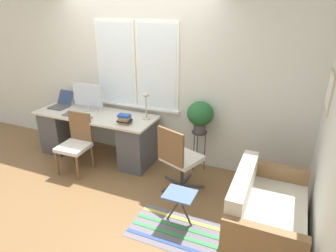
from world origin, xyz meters
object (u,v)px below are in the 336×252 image
(monitor, at_px, (88,96))
(office_chair_swivel, at_px, (179,157))
(plant_stand, at_px, (199,137))
(folding_stool, at_px, (180,197))
(book_stack, at_px, (125,119))
(laptop, at_px, (61,103))
(desk_chair_wooden, at_px, (76,142))
(keyboard, at_px, (75,116))
(mouse, at_px, (91,117))
(potted_plant, at_px, (200,115))
(desk_lamp, at_px, (146,102))
(couch_loveseat, at_px, (264,218))

(monitor, height_order, office_chair_swivel, monitor)
(plant_stand, relative_size, folding_stool, 1.51)
(book_stack, xyz_separation_m, office_chair_swivel, (0.93, -0.21, -0.32))
(laptop, bearing_deg, folding_stool, -22.67)
(book_stack, bearing_deg, desk_chair_wooden, -153.53)
(monitor, height_order, desk_chair_wooden, monitor)
(book_stack, bearing_deg, keyboard, -176.71)
(mouse, distance_m, potted_plant, 1.65)
(laptop, bearing_deg, plant_stand, 4.37)
(folding_stool, bearing_deg, desk_lamp, 130.97)
(monitor, xyz_separation_m, plant_stand, (1.84, 0.16, -0.45))
(plant_stand, bearing_deg, office_chair_swivel, -97.84)
(plant_stand, xyz_separation_m, potted_plant, (0.00, 0.00, 0.36))
(potted_plant, bearing_deg, couch_loveseat, -46.47)
(couch_loveseat, bearing_deg, plant_stand, 43.53)
(desk_chair_wooden, relative_size, couch_loveseat, 0.72)
(keyboard, xyz_separation_m, desk_chair_wooden, (0.20, -0.28, -0.29))
(mouse, bearing_deg, office_chair_swivel, -6.87)
(book_stack, distance_m, office_chair_swivel, 1.00)
(desk_chair_wooden, bearing_deg, office_chair_swivel, 2.70)
(plant_stand, bearing_deg, keyboard, -166.24)
(office_chair_swivel, xyz_separation_m, folding_stool, (0.26, -0.64, -0.13))
(monitor, distance_m, desk_chair_wooden, 0.80)
(desk_lamp, bearing_deg, book_stack, -123.94)
(laptop, bearing_deg, potted_plant, 4.37)
(desk_lamp, xyz_separation_m, book_stack, (-0.20, -0.30, -0.19))
(laptop, bearing_deg, keyboard, -28.85)
(keyboard, relative_size, folding_stool, 0.98)
(keyboard, relative_size, desk_chair_wooden, 0.46)
(keyboard, bearing_deg, desk_chair_wooden, -54.09)
(keyboard, distance_m, plant_stand, 1.95)
(desk_lamp, bearing_deg, potted_plant, 7.79)
(desk_chair_wooden, relative_size, folding_stool, 2.13)
(keyboard, xyz_separation_m, book_stack, (0.87, 0.05, 0.06))
(keyboard, height_order, folding_stool, keyboard)
(couch_loveseat, height_order, potted_plant, potted_plant)
(desk_lamp, distance_m, plant_stand, 0.94)
(laptop, height_order, folding_stool, laptop)
(keyboard, distance_m, couch_loveseat, 3.09)
(office_chair_swivel, height_order, folding_stool, office_chair_swivel)
(keyboard, distance_m, book_stack, 0.87)
(laptop, distance_m, mouse, 0.84)
(potted_plant, bearing_deg, desk_chair_wooden, -156.17)
(office_chair_swivel, bearing_deg, plant_stand, -77.70)
(keyboard, relative_size, office_chair_swivel, 0.44)
(keyboard, bearing_deg, book_stack, 3.29)
(plant_stand, bearing_deg, couch_loveseat, -46.47)
(laptop, height_order, book_stack, laptop)
(mouse, height_order, potted_plant, potted_plant)
(laptop, distance_m, office_chair_swivel, 2.36)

